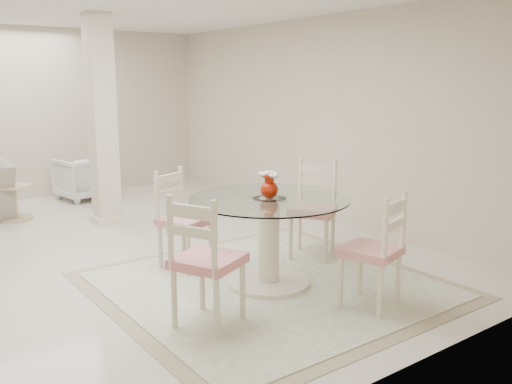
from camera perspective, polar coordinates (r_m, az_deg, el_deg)
ground at (r=6.20m, az=-15.28°, el=-6.23°), size 7.00×7.00×0.00m
room_shell at (r=5.92m, az=-16.24°, el=11.16°), size 6.02×7.02×2.71m
column at (r=7.33m, az=-15.89°, el=7.20°), size 0.30×0.30×2.70m
area_rug at (r=5.07m, az=1.36°, el=-9.74°), size 2.89×2.89×0.02m
dining_table at (r=4.93m, az=1.38°, el=-5.25°), size 1.44×1.44×0.83m
red_vase at (r=4.81m, az=1.42°, el=0.78°), size 0.19×0.18×0.24m
dining_chair_east at (r=5.78m, az=6.16°, el=-0.98°), size 0.64×0.64×1.14m
dining_chair_north at (r=5.45m, az=-8.05°, el=-2.06°), size 0.57×0.57×1.10m
dining_chair_west at (r=4.05m, az=-5.64°, el=-6.33°), size 0.61×0.61×1.15m
dining_chair_south at (r=4.50m, az=12.82°, el=-5.24°), size 0.54×0.54×1.08m
armchair_white at (r=9.09m, az=-17.75°, el=1.41°), size 0.83×0.85×0.68m
side_table at (r=8.05m, az=-24.03°, el=-1.15°), size 0.46×0.46×0.48m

